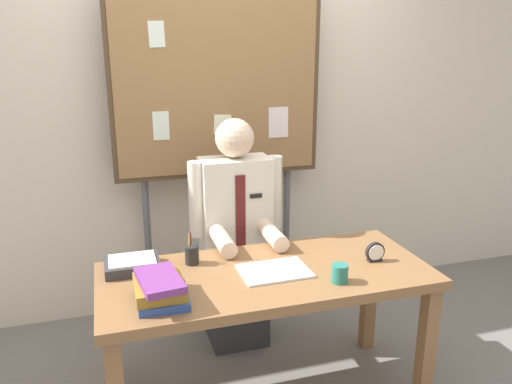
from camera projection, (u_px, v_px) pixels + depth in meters
back_wall at (212, 111)px, 3.37m from camera, size 6.40×0.08×2.70m
desk at (266, 289)px, 2.48m from camera, size 1.60×0.69×0.73m
person at (236, 243)px, 3.01m from camera, size 0.55×0.56×1.39m
bulletin_board at (218, 87)px, 3.13m from camera, size 1.32×0.09×2.14m
book_stack at (161, 289)px, 2.16m from camera, size 0.23×0.29×0.12m
open_notebook at (275, 271)px, 2.44m from camera, size 0.33×0.24×0.01m
desk_clock at (375, 253)px, 2.56m from camera, size 0.10×0.04×0.10m
coffee_mug at (340, 273)px, 2.34m from camera, size 0.08×0.08×0.09m
pen_holder at (192, 254)px, 2.53m from camera, size 0.07×0.07×0.16m
paper_tray at (132, 265)px, 2.46m from camera, size 0.26×0.20×0.06m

